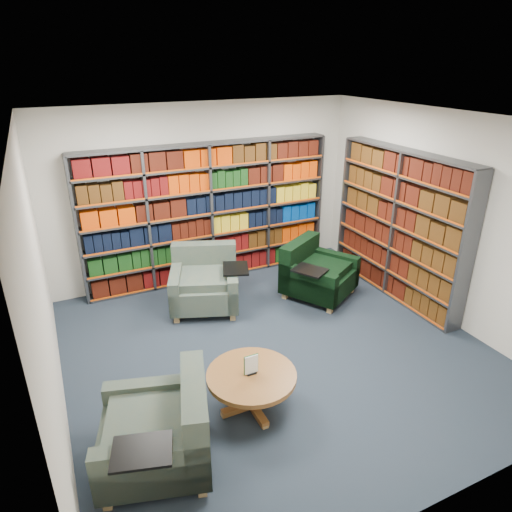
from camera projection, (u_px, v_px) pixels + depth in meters
name	position (u px, v px, depth m)	size (l,w,h in m)	color
room_shell	(278.00, 247.00, 5.22)	(5.02, 5.02, 2.82)	#18242E
bookshelf_back	(209.00, 214.00, 7.28)	(4.00, 0.28, 2.20)	#47494F
bookshelf_right	(399.00, 226.00, 6.75)	(0.28, 2.50, 2.20)	#47494F
chair_teal_left	(205.00, 283.00, 6.70)	(1.27, 1.22, 0.87)	#001F32
chair_green_right	(314.00, 274.00, 6.99)	(1.26, 1.26, 0.84)	black
chair_teal_front	(165.00, 433.00, 4.03)	(1.17, 1.24, 0.86)	#001F32
coffee_table	(251.00, 381.00, 4.68)	(0.93, 0.93, 0.65)	brown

